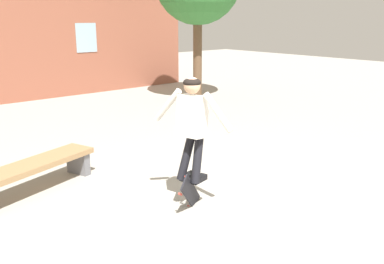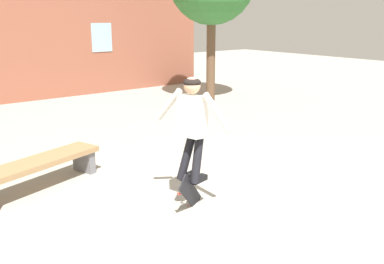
{
  "view_description": "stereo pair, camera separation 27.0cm",
  "coord_description": "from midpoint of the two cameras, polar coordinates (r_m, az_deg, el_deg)",
  "views": [
    {
      "loc": [
        -3.54,
        -3.2,
        2.44
      ],
      "look_at": [
        -0.15,
        0.71,
        1.03
      ],
      "focal_mm": 40.0,
      "sensor_mm": 36.0,
      "label": 1
    },
    {
      "loc": [
        -3.33,
        -3.37,
        2.44
      ],
      "look_at": [
        -0.15,
        0.71,
        1.03
      ],
      "focal_mm": 40.0,
      "sensor_mm": 36.0,
      "label": 2
    }
  ],
  "objects": [
    {
      "name": "ground_plane",
      "position": [
        5.35,
        7.59,
        -12.1
      ],
      "size": [
        40.0,
        40.0,
        0.0
      ],
      "primitive_type": "plane",
      "color": "#A39E93"
    },
    {
      "name": "building_backdrop",
      "position": [
        13.32,
        -23.55,
        13.01
      ],
      "size": [
        14.08,
        0.52,
        5.32
      ],
      "color": "#93513D",
      "rests_on": "ground_plane"
    },
    {
      "name": "park_bench",
      "position": [
        6.54,
        -18.64,
        -4.44
      ],
      "size": [
        1.99,
        1.05,
        0.44
      ],
      "rotation": [
        0.0,
        0.0,
        0.31
      ],
      "color": "#99754C",
      "rests_on": "ground_plane"
    },
    {
      "name": "skater",
      "position": [
        5.32,
        1.46,
        1.51
      ],
      "size": [
        0.37,
        1.17,
        1.35
      ],
      "rotation": [
        0.0,
        0.0,
        0.24
      ],
      "color": "silver"
    },
    {
      "name": "skateboard_flipping",
      "position": [
        5.56,
        1.19,
        -8.16
      ],
      "size": [
        0.65,
        0.41,
        0.7
      ],
      "rotation": [
        0.0,
        0.0,
        0.58
      ],
      "color": "black"
    }
  ]
}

